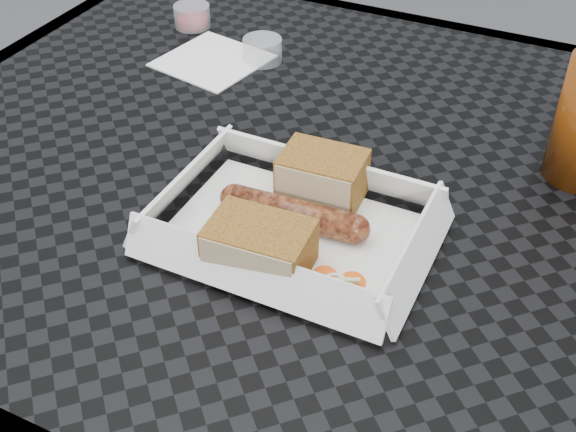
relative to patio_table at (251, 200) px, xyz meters
name	(u,v)px	position (x,y,z in m)	size (l,w,h in m)	color
patio_table	(251,200)	(0.00, 0.00, 0.00)	(0.80, 0.80, 0.74)	black
food_tray	(293,233)	(0.11, -0.11, 0.08)	(0.22, 0.15, 0.00)	white
bratwurst	(293,213)	(0.10, -0.10, 0.09)	(0.15, 0.03, 0.03)	brown
bread_near	(322,177)	(0.11, -0.05, 0.10)	(0.08, 0.06, 0.05)	brown
bread_far	(260,247)	(0.10, -0.17, 0.10)	(0.09, 0.06, 0.04)	brown
veg_garnish	(336,288)	(0.17, -0.16, 0.08)	(0.03, 0.03, 0.00)	#F44D0A
napkin	(213,61)	(-0.13, 0.15, 0.08)	(0.12, 0.12, 0.00)	white
condiment_cup_sauce	(192,16)	(-0.21, 0.23, 0.09)	(0.05, 0.05, 0.03)	maroon
condiment_cup_empty	(262,50)	(-0.07, 0.18, 0.09)	(0.05, 0.05, 0.03)	silver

